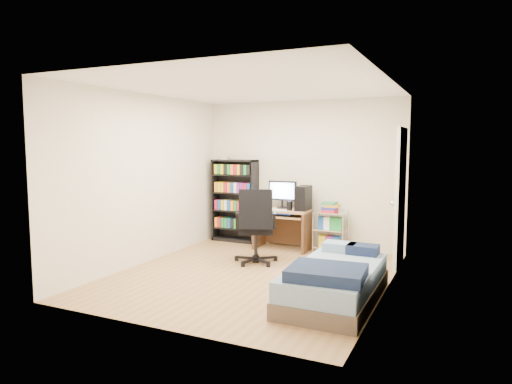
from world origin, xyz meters
The scene contains 7 objects.
room centered at (0.00, 0.00, 1.25)m, with size 3.58×4.08×2.58m.
media_shelf centered at (-1.22, 1.84, 0.76)m, with size 0.84×0.28×1.55m.
computer_desk centered at (-0.10, 1.65, 0.62)m, with size 0.91×0.53×1.15m.
office_chair centered at (-0.21, 0.59, 0.36)m, with size 0.88×0.88×1.12m.
wire_cart centered at (0.61, 1.71, 0.54)m, with size 0.52×0.37×0.83m.
bed centered at (1.28, -0.52, 0.23)m, with size 0.90×1.80×0.51m.
door centered at (1.72, 1.35, 1.00)m, with size 0.12×0.80×2.00m.
Camera 1 is at (2.58, -5.43, 1.76)m, focal length 32.00 mm.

